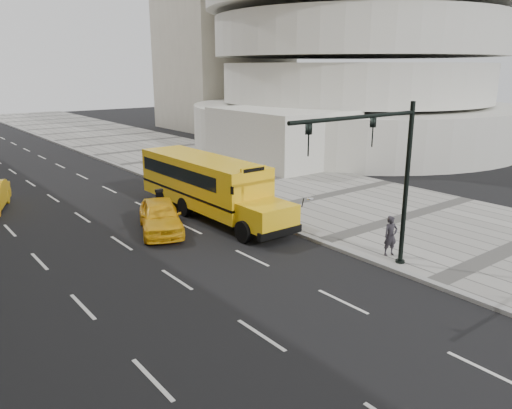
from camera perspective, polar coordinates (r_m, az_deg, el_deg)
ground at (r=23.46m, az=-12.89°, el=-3.82°), size 140.00×140.00×0.00m
sidewalk_museum at (r=30.21m, az=8.07°, el=0.91°), size 12.00×140.00×0.15m
curb_museum at (r=26.36m, az=-1.06°, el=-1.10°), size 0.30×140.00×0.15m
guggenheim at (r=54.94m, az=7.37°, el=21.62°), size 33.20×42.20×35.00m
school_bus at (r=26.41m, az=-5.82°, el=2.65°), size 2.96×11.56×3.19m
taxi_near at (r=24.00m, az=-10.87°, el=-1.30°), size 3.44×4.95×1.56m
pedestrian at (r=20.98m, az=15.12°, el=-3.47°), size 0.70×0.56×1.65m
traffic_signal at (r=18.39m, az=14.43°, el=4.00°), size 6.18×0.36×6.40m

